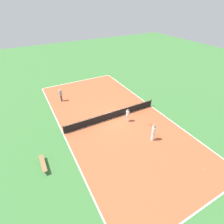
# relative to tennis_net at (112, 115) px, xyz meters

# --- Properties ---
(ground_plane) EXTENTS (80.00, 80.00, 0.00)m
(ground_plane) POSITION_rel_tennis_net_xyz_m (0.00, 0.00, -0.52)
(ground_plane) COLOR #3D7538
(court_surface) EXTENTS (11.15, 23.12, 0.02)m
(court_surface) POSITION_rel_tennis_net_xyz_m (0.00, 0.00, -0.51)
(court_surface) COLOR #B75633
(court_surface) RESTS_ON ground_plane
(tennis_net) EXTENTS (10.95, 0.10, 0.97)m
(tennis_net) POSITION_rel_tennis_net_xyz_m (0.00, 0.00, 0.00)
(tennis_net) COLOR black
(tennis_net) RESTS_ON court_surface
(bench) EXTENTS (0.36, 1.90, 0.45)m
(bench) POSITION_rel_tennis_net_xyz_m (7.97, 3.16, -0.12)
(bench) COLOR olive
(bench) RESTS_ON ground_plane
(player_baseline_gray) EXTENTS (0.46, 0.46, 1.68)m
(player_baseline_gray) POSITION_rel_tennis_net_xyz_m (3.90, -6.54, 0.47)
(player_baseline_gray) COLOR #4C4C51
(player_baseline_gray) RESTS_ON court_surface
(player_far_white) EXTENTS (0.45, 0.97, 1.83)m
(player_far_white) POSITION_rel_tennis_net_xyz_m (-1.73, 4.87, 0.57)
(player_far_white) COLOR white
(player_far_white) RESTS_ON court_surface
(player_near_white) EXTENTS (0.97, 0.76, 1.57)m
(player_near_white) POSITION_rel_tennis_net_xyz_m (-1.23, 1.23, 0.40)
(player_near_white) COLOR white
(player_near_white) RESTS_ON court_surface
(tennis_ball_near_net) EXTENTS (0.07, 0.07, 0.07)m
(tennis_ball_near_net) POSITION_rel_tennis_net_xyz_m (-3.11, 9.53, -0.46)
(tennis_ball_near_net) COLOR #CCE033
(tennis_ball_near_net) RESTS_ON court_surface
(tennis_ball_right_alley) EXTENTS (0.07, 0.07, 0.07)m
(tennis_ball_right_alley) POSITION_rel_tennis_net_xyz_m (-3.74, -10.69, -0.46)
(tennis_ball_right_alley) COLOR #CCE033
(tennis_ball_right_alley) RESTS_ON court_surface
(tennis_ball_left_sideline) EXTENTS (0.07, 0.07, 0.07)m
(tennis_ball_left_sideline) POSITION_rel_tennis_net_xyz_m (-2.80, -8.77, -0.46)
(tennis_ball_left_sideline) COLOR #CCE033
(tennis_ball_left_sideline) RESTS_ON court_surface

